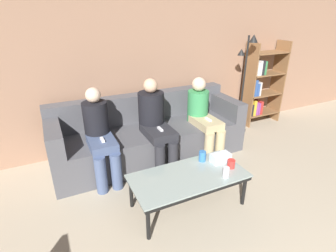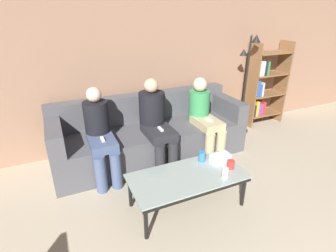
{
  "view_description": "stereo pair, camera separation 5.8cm",
  "coord_description": "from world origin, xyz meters",
  "px_view_note": "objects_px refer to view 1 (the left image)",
  "views": [
    {
      "loc": [
        -1.21,
        0.49,
        1.95
      ],
      "look_at": [
        0.0,
        3.0,
        0.71
      ],
      "focal_mm": 28.0,
      "sensor_mm": 36.0,
      "label": 1
    },
    {
      "loc": [
        -1.15,
        0.46,
        1.95
      ],
      "look_at": [
        0.0,
        3.0,
        0.71
      ],
      "focal_mm": 28.0,
      "sensor_mm": 36.0,
      "label": 2
    }
  ],
  "objects_px": {
    "tissue_box": "(221,158)",
    "coffee_table": "(188,178)",
    "bookshelf": "(260,86)",
    "seated_person_mid_right": "(203,115)",
    "cup_near_left": "(231,164)",
    "couch": "(149,135)",
    "cup_near_right": "(226,172)",
    "standing_lamp": "(245,75)",
    "seated_person_mid_left": "(155,121)",
    "seated_person_left_end": "(99,133)",
    "cup_far_center": "(202,156)"
  },
  "relations": [
    {
      "from": "couch",
      "to": "tissue_box",
      "type": "bearing_deg",
      "value": -69.37
    },
    {
      "from": "seated_person_left_end",
      "to": "couch",
      "type": "bearing_deg",
      "value": 17.59
    },
    {
      "from": "cup_near_left",
      "to": "standing_lamp",
      "type": "distance_m",
      "value": 1.98
    },
    {
      "from": "couch",
      "to": "cup_far_center",
      "type": "bearing_deg",
      "value": -76.37
    },
    {
      "from": "bookshelf",
      "to": "tissue_box",
      "type": "bearing_deg",
      "value": -142.97
    },
    {
      "from": "seated_person_mid_left",
      "to": "standing_lamp",
      "type": "bearing_deg",
      "value": 11.48
    },
    {
      "from": "cup_near_left",
      "to": "coffee_table",
      "type": "bearing_deg",
      "value": 171.32
    },
    {
      "from": "standing_lamp",
      "to": "seated_person_mid_left",
      "type": "xyz_separation_m",
      "value": [
        -1.75,
        -0.36,
        -0.36
      ]
    },
    {
      "from": "seated_person_left_end",
      "to": "coffee_table",
      "type": "bearing_deg",
      "value": -54.06
    },
    {
      "from": "seated_person_mid_left",
      "to": "seated_person_left_end",
      "type": "bearing_deg",
      "value": -179.04
    },
    {
      "from": "seated_person_mid_left",
      "to": "seated_person_mid_right",
      "type": "distance_m",
      "value": 0.73
    },
    {
      "from": "seated_person_mid_right",
      "to": "cup_far_center",
      "type": "bearing_deg",
      "value": -122.3
    },
    {
      "from": "cup_far_center",
      "to": "seated_person_left_end",
      "type": "bearing_deg",
      "value": 141.42
    },
    {
      "from": "tissue_box",
      "to": "coffee_table",
      "type": "bearing_deg",
      "value": -170.57
    },
    {
      "from": "cup_near_left",
      "to": "cup_near_right",
      "type": "relative_size",
      "value": 0.82
    },
    {
      "from": "couch",
      "to": "cup_near_right",
      "type": "distance_m",
      "value": 1.41
    },
    {
      "from": "coffee_table",
      "to": "seated_person_left_end",
      "type": "xyz_separation_m",
      "value": [
        -0.69,
        0.95,
        0.25
      ]
    },
    {
      "from": "coffee_table",
      "to": "bookshelf",
      "type": "bearing_deg",
      "value": 32.55
    },
    {
      "from": "cup_near_left",
      "to": "seated_person_left_end",
      "type": "xyz_separation_m",
      "value": [
        -1.17,
        1.02,
        0.17
      ]
    },
    {
      "from": "cup_near_right",
      "to": "standing_lamp",
      "type": "xyz_separation_m",
      "value": [
        1.46,
        1.51,
        0.54
      ]
    },
    {
      "from": "cup_near_right",
      "to": "bookshelf",
      "type": "height_order",
      "value": "bookshelf"
    },
    {
      "from": "tissue_box",
      "to": "couch",
      "type": "bearing_deg",
      "value": 110.63
    },
    {
      "from": "coffee_table",
      "to": "cup_near_left",
      "type": "height_order",
      "value": "cup_near_left"
    },
    {
      "from": "cup_near_right",
      "to": "seated_person_mid_left",
      "type": "distance_m",
      "value": 1.2
    },
    {
      "from": "couch",
      "to": "seated_person_mid_left",
      "type": "xyz_separation_m",
      "value": [
        0.0,
        -0.22,
        0.31
      ]
    },
    {
      "from": "cup_near_right",
      "to": "seated_person_left_end",
      "type": "distance_m",
      "value": 1.54
    },
    {
      "from": "seated_person_left_end",
      "to": "seated_person_mid_left",
      "type": "xyz_separation_m",
      "value": [
        0.72,
        0.01,
        0.03
      ]
    },
    {
      "from": "cup_near_left",
      "to": "standing_lamp",
      "type": "height_order",
      "value": "standing_lamp"
    },
    {
      "from": "standing_lamp",
      "to": "seated_person_mid_left",
      "type": "bearing_deg",
      "value": -168.52
    },
    {
      "from": "cup_far_center",
      "to": "seated_person_mid_right",
      "type": "bearing_deg",
      "value": 57.7
    },
    {
      "from": "cup_near_right",
      "to": "tissue_box",
      "type": "distance_m",
      "value": 0.3
    },
    {
      "from": "cup_far_center",
      "to": "seated_person_left_end",
      "type": "xyz_separation_m",
      "value": [
        -0.97,
        0.77,
        0.15
      ]
    },
    {
      "from": "seated_person_left_end",
      "to": "cup_far_center",
      "type": "bearing_deg",
      "value": -38.58
    },
    {
      "from": "cup_near_right",
      "to": "seated_person_mid_right",
      "type": "distance_m",
      "value": 1.22
    },
    {
      "from": "bookshelf",
      "to": "standing_lamp",
      "type": "relative_size",
      "value": 0.91
    },
    {
      "from": "bookshelf",
      "to": "seated_person_mid_right",
      "type": "relative_size",
      "value": 1.33
    },
    {
      "from": "cup_near_left",
      "to": "seated_person_mid_left",
      "type": "distance_m",
      "value": 1.15
    },
    {
      "from": "tissue_box",
      "to": "standing_lamp",
      "type": "xyz_separation_m",
      "value": [
        1.33,
        1.24,
        0.54
      ]
    },
    {
      "from": "cup_near_right",
      "to": "cup_far_center",
      "type": "height_order",
      "value": "cup_far_center"
    },
    {
      "from": "couch",
      "to": "cup_far_center",
      "type": "distance_m",
      "value": 1.04
    },
    {
      "from": "couch",
      "to": "tissue_box",
      "type": "relative_size",
      "value": 11.97
    },
    {
      "from": "seated_person_mid_right",
      "to": "seated_person_left_end",
      "type": "bearing_deg",
      "value": 179.61
    },
    {
      "from": "coffee_table",
      "to": "cup_near_left",
      "type": "relative_size",
      "value": 12.87
    },
    {
      "from": "standing_lamp",
      "to": "tissue_box",
      "type": "bearing_deg",
      "value": -137.01
    },
    {
      "from": "cup_near_left",
      "to": "seated_person_mid_right",
      "type": "bearing_deg",
      "value": 74.74
    },
    {
      "from": "coffee_table",
      "to": "tissue_box",
      "type": "xyz_separation_m",
      "value": [
        0.45,
        0.07,
        0.09
      ]
    },
    {
      "from": "coffee_table",
      "to": "tissue_box",
      "type": "bearing_deg",
      "value": 9.43
    },
    {
      "from": "coffee_table",
      "to": "cup_near_right",
      "type": "distance_m",
      "value": 0.39
    },
    {
      "from": "cup_near_left",
      "to": "seated_person_mid_right",
      "type": "relative_size",
      "value": 0.09
    },
    {
      "from": "couch",
      "to": "standing_lamp",
      "type": "height_order",
      "value": "standing_lamp"
    }
  ]
}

